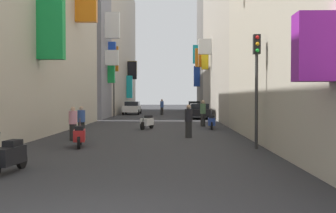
{
  "coord_description": "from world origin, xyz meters",
  "views": [
    {
      "loc": [
        1.48,
        -5.98,
        1.99
      ],
      "look_at": [
        0.86,
        29.18,
        1.18
      ],
      "focal_mm": 43.3,
      "sensor_mm": 36.0,
      "label": 1
    }
  ],
  "objects_px": {
    "scooter_white": "(147,122)",
    "pedestrian_near_left": "(73,124)",
    "pedestrian_mid_street": "(203,113)",
    "pedestrian_far_away": "(162,107)",
    "parked_car_white": "(132,108)",
    "pedestrian_crossing": "(81,122)",
    "pedestrian_near_right": "(189,121)",
    "traffic_light_far_corner": "(114,88)",
    "parked_car_black": "(199,111)",
    "scooter_red": "(79,135)",
    "scooter_blue": "(212,122)",
    "scooter_black": "(9,156)",
    "traffic_light_near_corner": "(257,71)"
  },
  "relations": [
    {
      "from": "scooter_black",
      "to": "pedestrian_far_away",
      "type": "bearing_deg",
      "value": 85.22
    },
    {
      "from": "pedestrian_mid_street",
      "to": "pedestrian_far_away",
      "type": "relative_size",
      "value": 1.01
    },
    {
      "from": "scooter_white",
      "to": "pedestrian_far_away",
      "type": "distance_m",
      "value": 19.9
    },
    {
      "from": "scooter_black",
      "to": "traffic_light_far_corner",
      "type": "height_order",
      "value": "traffic_light_far_corner"
    },
    {
      "from": "pedestrian_crossing",
      "to": "pedestrian_far_away",
      "type": "xyz_separation_m",
      "value": [
        3.21,
        24.9,
        0.12
      ]
    },
    {
      "from": "parked_car_black",
      "to": "scooter_white",
      "type": "bearing_deg",
      "value": -107.78
    },
    {
      "from": "parked_car_white",
      "to": "pedestrian_far_away",
      "type": "height_order",
      "value": "pedestrian_far_away"
    },
    {
      "from": "scooter_white",
      "to": "pedestrian_near_left",
      "type": "relative_size",
      "value": 1.08
    },
    {
      "from": "pedestrian_near_left",
      "to": "pedestrian_mid_street",
      "type": "xyz_separation_m",
      "value": [
        6.59,
        9.18,
        0.12
      ]
    },
    {
      "from": "scooter_red",
      "to": "pedestrian_mid_street",
      "type": "relative_size",
      "value": 1.01
    },
    {
      "from": "scooter_white",
      "to": "pedestrian_far_away",
      "type": "relative_size",
      "value": 0.96
    },
    {
      "from": "traffic_light_near_corner",
      "to": "traffic_light_far_corner",
      "type": "distance_m",
      "value": 25.87
    },
    {
      "from": "scooter_blue",
      "to": "traffic_light_far_corner",
      "type": "distance_m",
      "value": 16.93
    },
    {
      "from": "pedestrian_near_left",
      "to": "pedestrian_near_right",
      "type": "height_order",
      "value": "pedestrian_near_right"
    },
    {
      "from": "parked_car_black",
      "to": "scooter_blue",
      "type": "relative_size",
      "value": 2.3
    },
    {
      "from": "pedestrian_near_left",
      "to": "pedestrian_near_right",
      "type": "bearing_deg",
      "value": 14.7
    },
    {
      "from": "pedestrian_mid_street",
      "to": "traffic_light_far_corner",
      "type": "bearing_deg",
      "value": 123.02
    },
    {
      "from": "parked_car_black",
      "to": "pedestrian_near_right",
      "type": "bearing_deg",
      "value": -95.09
    },
    {
      "from": "scooter_blue",
      "to": "pedestrian_mid_street",
      "type": "distance_m",
      "value": 2.39
    },
    {
      "from": "traffic_light_near_corner",
      "to": "traffic_light_far_corner",
      "type": "relative_size",
      "value": 1.03
    },
    {
      "from": "scooter_blue",
      "to": "pedestrian_near_right",
      "type": "distance_m",
      "value": 5.7
    },
    {
      "from": "scooter_black",
      "to": "pedestrian_near_left",
      "type": "distance_m",
      "value": 7.97
    },
    {
      "from": "pedestrian_far_away",
      "to": "traffic_light_near_corner",
      "type": "relative_size",
      "value": 0.4
    },
    {
      "from": "parked_car_white",
      "to": "scooter_white",
      "type": "xyz_separation_m",
      "value": [
        3.26,
        -21.81,
        -0.32
      ]
    },
    {
      "from": "parked_car_black",
      "to": "pedestrian_crossing",
      "type": "bearing_deg",
      "value": -111.68
    },
    {
      "from": "pedestrian_near_right",
      "to": "pedestrian_mid_street",
      "type": "distance_m",
      "value": 7.87
    },
    {
      "from": "parked_car_white",
      "to": "scooter_black",
      "type": "distance_m",
      "value": 36.41
    },
    {
      "from": "scooter_white",
      "to": "traffic_light_near_corner",
      "type": "bearing_deg",
      "value": -62.65
    },
    {
      "from": "traffic_light_near_corner",
      "to": "scooter_black",
      "type": "bearing_deg",
      "value": -145.36
    },
    {
      "from": "parked_car_white",
      "to": "scooter_black",
      "type": "relative_size",
      "value": 2.24
    },
    {
      "from": "scooter_black",
      "to": "traffic_light_near_corner",
      "type": "height_order",
      "value": "traffic_light_near_corner"
    },
    {
      "from": "pedestrian_near_right",
      "to": "parked_car_black",
      "type": "bearing_deg",
      "value": 84.91
    },
    {
      "from": "pedestrian_mid_street",
      "to": "pedestrian_near_right",
      "type": "bearing_deg",
      "value": -99.06
    },
    {
      "from": "pedestrian_near_right",
      "to": "traffic_light_far_corner",
      "type": "bearing_deg",
      "value": 108.53
    },
    {
      "from": "scooter_white",
      "to": "traffic_light_near_corner",
      "type": "distance_m",
      "value": 10.91
    },
    {
      "from": "scooter_red",
      "to": "pedestrian_crossing",
      "type": "xyz_separation_m",
      "value": [
        -0.86,
        4.01,
        0.3
      ]
    },
    {
      "from": "pedestrian_near_left",
      "to": "pedestrian_far_away",
      "type": "bearing_deg",
      "value": 83.08
    },
    {
      "from": "pedestrian_crossing",
      "to": "pedestrian_mid_street",
      "type": "xyz_separation_m",
      "value": [
        6.58,
        7.55,
        0.13
      ]
    },
    {
      "from": "pedestrian_crossing",
      "to": "pedestrian_near_left",
      "type": "xyz_separation_m",
      "value": [
        -0.01,
        -1.63,
        0.01
      ]
    },
    {
      "from": "pedestrian_mid_street",
      "to": "parked_car_white",
      "type": "bearing_deg",
      "value": 109.69
    },
    {
      "from": "traffic_light_near_corner",
      "to": "pedestrian_near_right",
      "type": "bearing_deg",
      "value": 120.6
    },
    {
      "from": "parked_car_black",
      "to": "traffic_light_near_corner",
      "type": "bearing_deg",
      "value": -87.62
    },
    {
      "from": "traffic_light_far_corner",
      "to": "pedestrian_mid_street",
      "type": "bearing_deg",
      "value": -56.98
    },
    {
      "from": "pedestrian_near_right",
      "to": "traffic_light_far_corner",
      "type": "distance_m",
      "value": 21.19
    },
    {
      "from": "scooter_red",
      "to": "scooter_blue",
      "type": "relative_size",
      "value": 0.98
    },
    {
      "from": "scooter_blue",
      "to": "pedestrian_near_right",
      "type": "height_order",
      "value": "pedestrian_near_right"
    },
    {
      "from": "pedestrian_mid_street",
      "to": "pedestrian_far_away",
      "type": "xyz_separation_m",
      "value": [
        -3.37,
        17.36,
        -0.01
      ]
    },
    {
      "from": "pedestrian_near_right",
      "to": "traffic_light_near_corner",
      "type": "bearing_deg",
      "value": -59.4
    },
    {
      "from": "scooter_white",
      "to": "scooter_black",
      "type": "distance_m",
      "value": 14.83
    },
    {
      "from": "pedestrian_mid_street",
      "to": "pedestrian_far_away",
      "type": "bearing_deg",
      "value": 100.97
    }
  ]
}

